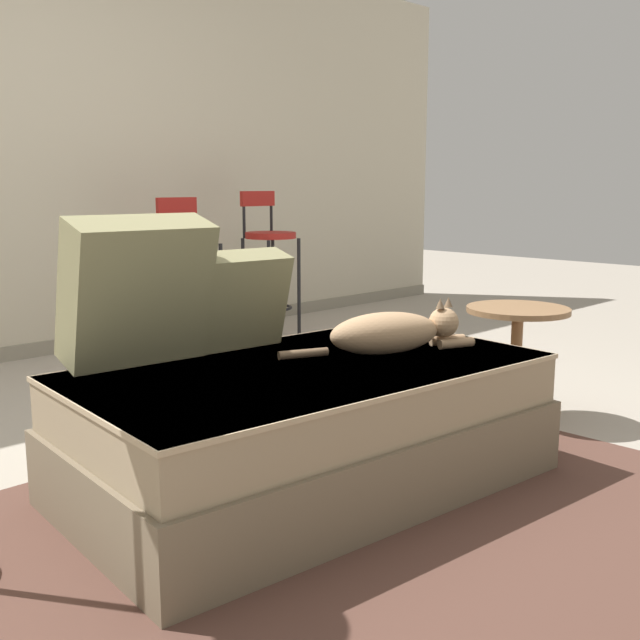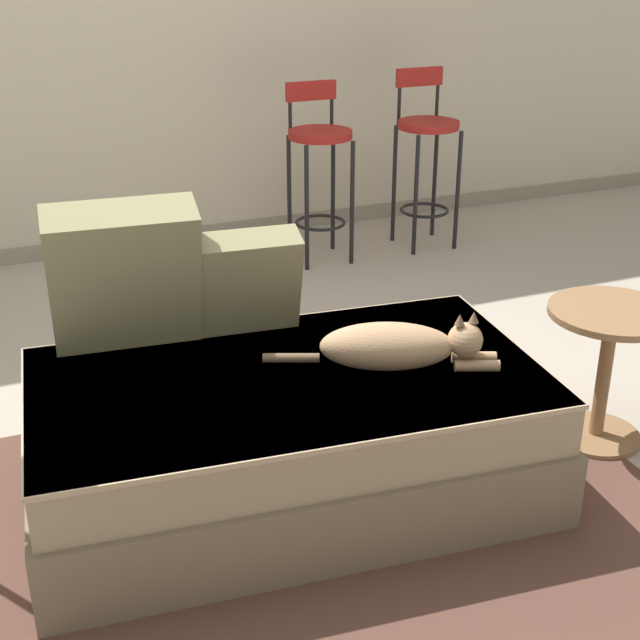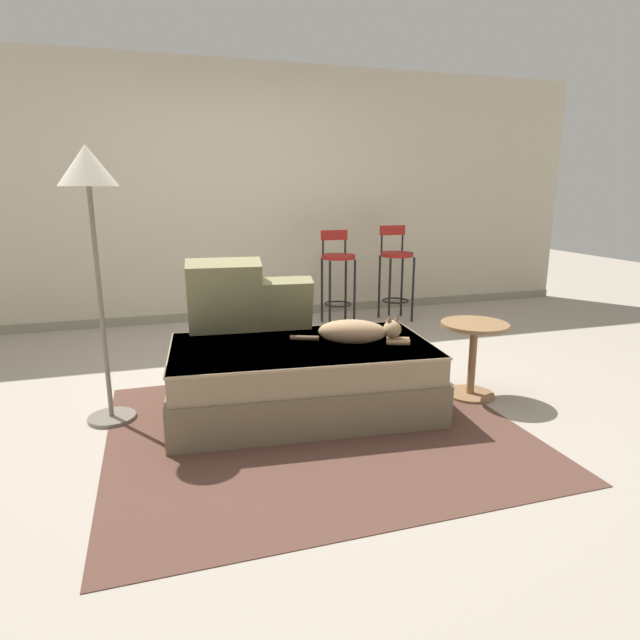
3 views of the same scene
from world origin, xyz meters
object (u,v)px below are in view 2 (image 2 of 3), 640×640
couch (288,434)px  throw_pillow_corner (124,275)px  cat (397,346)px  bar_stool_by_doorway (426,146)px  throw_pillow_middle (247,281)px  bar_stool_near_window (319,157)px  side_table (607,356)px

couch → throw_pillow_corner: size_ratio=3.37×
couch → throw_pillow_corner: throw_pillow_corner is taller
throw_pillow_corner → cat: size_ratio=0.72×
bar_stool_by_doorway → cat: bearing=-120.6°
bar_stool_by_doorway → throw_pillow_middle: bearing=-133.4°
throw_pillow_corner → bar_stool_by_doorway: bearing=39.6°
throw_pillow_corner → bar_stool_near_window: (1.35, 1.65, -0.11)m
cat → side_table: 0.83m
cat → throw_pillow_corner: bearing=147.3°
bar_stool_by_doorway → side_table: bearing=-101.6°
throw_pillow_middle → cat: throw_pillow_middle is taller
throw_pillow_middle → cat: size_ratio=0.52×
throw_pillow_corner → throw_pillow_middle: throw_pillow_corner is taller
throw_pillow_corner → bar_stool_near_window: 2.14m
couch → throw_pillow_corner: bearing=136.1°
throw_pillow_corner → bar_stool_by_doorway: 2.60m
throw_pillow_middle → side_table: bearing=-21.8°
couch → cat: 0.45m
couch → throw_pillow_middle: throw_pillow_middle is taller
throw_pillow_corner → throw_pillow_middle: size_ratio=1.37×
couch → throw_pillow_corner: (-0.41, 0.39, 0.46)m
couch → bar_stool_by_doorway: bar_stool_by_doorway is taller
throw_pillow_middle → bar_stool_near_window: 1.94m
throw_pillow_middle → cat: (0.34, -0.44, -0.11)m
throw_pillow_corner → cat: throw_pillow_corner is taller
throw_pillow_corner → throw_pillow_middle: (0.40, -0.04, -0.07)m
throw_pillow_middle → bar_stool_by_doorway: bar_stool_by_doorway is taller
throw_pillow_corner → cat: (0.74, -0.48, -0.18)m
throw_pillow_middle → side_table: 1.28m
couch → throw_pillow_middle: bearing=91.2°
bar_stool_near_window → bar_stool_by_doorway: (0.65, 0.00, 0.00)m
throw_pillow_corner → throw_pillow_middle: 0.41m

